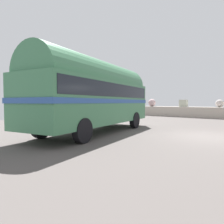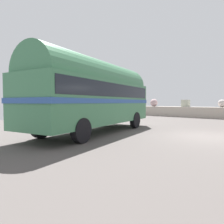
% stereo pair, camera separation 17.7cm
% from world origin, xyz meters
% --- Properties ---
extents(ground, '(32.00, 26.00, 0.02)m').
position_xyz_m(ground, '(0.00, 0.00, 0.01)').
color(ground, '#514B48').
extents(vintage_coach, '(4.46, 8.91, 3.70)m').
position_xyz_m(vintage_coach, '(-4.77, -2.55, 2.05)').
color(vintage_coach, black).
rests_on(vintage_coach, ground).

